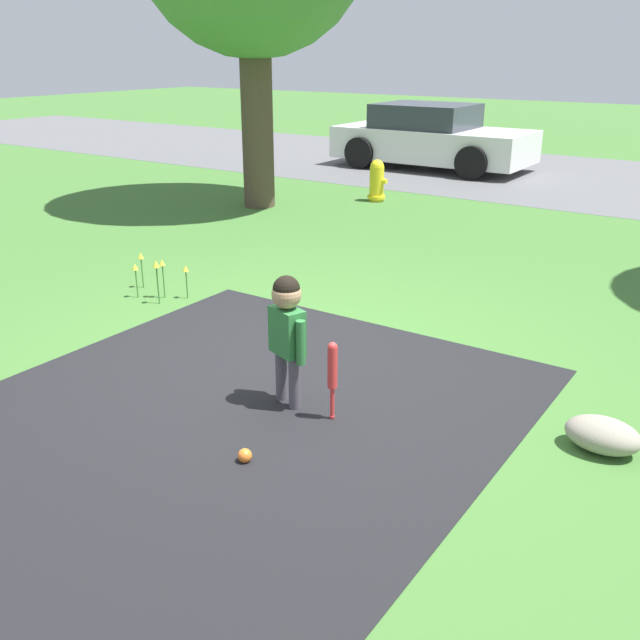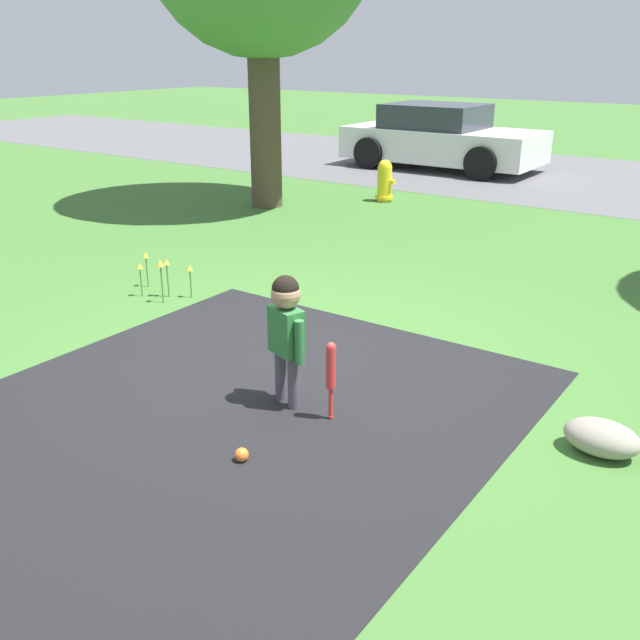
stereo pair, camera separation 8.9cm
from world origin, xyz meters
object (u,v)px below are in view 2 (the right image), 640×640
at_px(child, 286,322).
at_px(fire_hydrant, 385,181).
at_px(baseball_bat, 331,370).
at_px(sports_ball, 242,455).
at_px(parked_car, 441,138).

relative_size(child, fire_hydrant, 1.42).
relative_size(baseball_bat, sports_ball, 6.40).
relative_size(child, baseball_bat, 1.68).
bearing_deg(child, baseball_bat, 17.44).
bearing_deg(baseball_bat, parked_car, 112.36).
bearing_deg(sports_ball, parked_car, 110.28).
xyz_separation_m(fire_hydrant, parked_car, (-0.77, 3.57, 0.28)).
xyz_separation_m(child, baseball_bat, (0.38, -0.01, -0.25)).
bearing_deg(baseball_bat, fire_hydrant, 117.44).
bearing_deg(baseball_bat, child, 177.85).
distance_m(fire_hydrant, parked_car, 3.66).
relative_size(sports_ball, parked_car, 0.02).
height_order(sports_ball, fire_hydrant, fire_hydrant).
bearing_deg(fire_hydrant, sports_ball, -65.97).
bearing_deg(parked_car, baseball_bat, -67.82).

